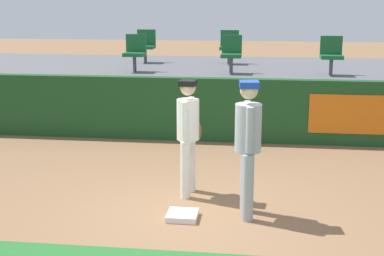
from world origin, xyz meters
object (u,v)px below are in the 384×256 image
at_px(first_base, 182,216).
at_px(seat_front_right, 331,53).
at_px(seat_back_left, 146,44).
at_px(seat_back_center, 229,45).
at_px(seat_front_left, 135,51).
at_px(seat_front_center, 231,52).
at_px(player_fielder_home, 188,130).
at_px(player_runner_visitor, 248,139).

xyz_separation_m(first_base, seat_front_right, (2.46, 5.59, 1.62)).
xyz_separation_m(seat_back_left, seat_back_center, (2.16, -0.00, -0.00)).
bearing_deg(seat_front_right, seat_front_left, -180.00).
relative_size(first_base, seat_front_center, 0.48).
bearing_deg(player_fielder_home, seat_front_center, -177.21).
bearing_deg(seat_front_center, seat_front_right, 0.01).
relative_size(player_fielder_home, seat_front_left, 2.04).
relative_size(first_base, seat_back_center, 0.48).
relative_size(first_base, seat_front_right, 0.48).
relative_size(first_base, player_runner_visitor, 0.22).
bearing_deg(first_base, seat_back_center, 88.97).
distance_m(seat_back_left, seat_back_center, 2.16).
relative_size(seat_back_left, seat_back_center, 1.00).
height_order(player_runner_visitor, seat_front_center, seat_front_center).
relative_size(seat_front_left, seat_back_center, 1.00).
bearing_deg(first_base, seat_front_right, 66.21).
bearing_deg(player_runner_visitor, seat_front_right, 156.99).
bearing_deg(seat_front_right, player_runner_visitor, -106.84).
bearing_deg(seat_front_right, seat_front_center, -179.99).
xyz_separation_m(player_runner_visitor, seat_back_left, (-2.87, 7.18, 0.61)).
bearing_deg(player_fielder_home, seat_back_center, -174.61).
relative_size(seat_front_center, seat_back_left, 1.00).
xyz_separation_m(player_runner_visitor, seat_front_right, (1.63, 5.38, 0.61)).
distance_m(seat_front_right, seat_front_left, 4.36).
bearing_deg(seat_back_center, first_base, -91.03).
bearing_deg(seat_back_center, seat_front_right, -37.67).
height_order(seat_front_right, seat_back_center, same).
relative_size(first_base, seat_back_left, 0.48).
bearing_deg(player_fielder_home, player_runner_visitor, 57.19).
relative_size(player_fielder_home, seat_back_center, 2.04).
relative_size(player_runner_visitor, seat_front_center, 2.17).
bearing_deg(first_base, player_runner_visitor, 14.25).
distance_m(player_fielder_home, seat_front_right, 5.32).
bearing_deg(seat_back_left, seat_front_center, -37.76).
distance_m(first_base, seat_back_center, 7.57).
xyz_separation_m(first_base, player_runner_visitor, (0.84, 0.21, 1.02)).
height_order(player_runner_visitor, seat_front_right, seat_front_right).
bearing_deg(first_base, seat_front_left, 108.71).
relative_size(player_runner_visitor, seat_front_left, 2.17).
bearing_deg(seat_back_center, seat_front_center, -84.87).
height_order(seat_front_center, seat_front_right, same).
height_order(seat_front_right, seat_front_left, same).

